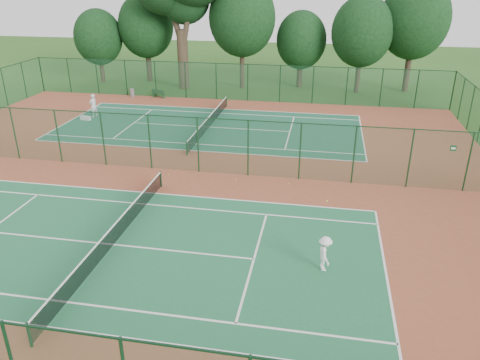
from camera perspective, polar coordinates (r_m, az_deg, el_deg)
name	(u,v)px	position (r m, az deg, el deg)	size (l,w,h in m)	color
ground	(175,170)	(29.52, -7.90, 1.23)	(120.00, 120.00, 0.00)	#29551A
red_pad	(175,170)	(29.52, -7.90, 1.24)	(40.00, 36.00, 0.01)	brown
court_near	(114,245)	(22.09, -15.08, -7.63)	(23.77, 10.97, 0.01)	#20663E
court_far	(210,127)	(37.64, -3.70, 6.45)	(23.77, 10.97, 0.01)	#1C5A3D
fence_north	(232,82)	(45.69, -0.99, 11.88)	(40.00, 0.09, 3.50)	#1B5232
fence_divider	(174,143)	(28.90, -8.09, 4.46)	(40.00, 0.09, 3.50)	#174629
tennis_net_near	(113,235)	(21.82, -15.22, -6.44)	(0.10, 12.90, 0.97)	#13351F
tennis_net_far	(210,121)	(37.48, -3.72, 7.22)	(0.10, 12.90, 0.97)	#153A1C
player_near	(325,254)	(19.61, 10.30, -8.82)	(0.99, 0.57, 1.53)	white
player_far	(93,105)	(42.06, -17.45, 8.67)	(0.71, 0.47, 1.95)	silver
trash_bin	(132,93)	(48.45, -13.00, 10.35)	(0.45, 0.45, 0.81)	gray
bench	(158,94)	(47.46, -9.92, 10.34)	(1.39, 0.67, 0.82)	#13381C
kit_bag	(85,118)	(41.50, -18.32, 7.17)	(0.87, 0.32, 0.32)	silver
stray_ball_a	(288,184)	(27.35, 5.92, -0.45)	(0.06, 0.06, 0.06)	yellow
stray_ball_b	(236,180)	(27.75, -0.52, 0.05)	(0.07, 0.07, 0.07)	#C2E735
stray_ball_c	(168,175)	(28.75, -8.71, 0.64)	(0.07, 0.07, 0.07)	#B7CE2F
evergreen_row	(248,86)	(51.98, 0.96, 11.37)	(39.00, 5.00, 12.00)	black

